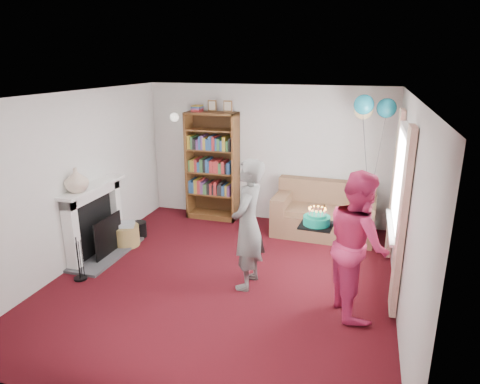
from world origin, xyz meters
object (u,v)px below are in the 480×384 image
(bookcase, at_px, (213,167))
(person_striped, at_px, (248,225))
(sofa, at_px, (324,215))
(birthday_cake, at_px, (317,221))
(person_magenta, at_px, (358,244))

(bookcase, relative_size, person_striped, 1.28)
(sofa, relative_size, birthday_cake, 4.46)
(person_magenta, bearing_deg, person_striped, 60.04)
(birthday_cake, bearing_deg, sofa, 92.80)
(sofa, height_order, person_magenta, person_magenta)
(sofa, height_order, person_striped, person_striped)
(sofa, bearing_deg, bookcase, 175.96)
(bookcase, distance_m, birthday_cake, 3.42)
(sofa, bearing_deg, person_magenta, -73.45)
(person_magenta, distance_m, birthday_cake, 0.54)
(bookcase, xyz_separation_m, sofa, (2.12, -0.23, -0.65))
(person_striped, height_order, birthday_cake, person_striped)
(person_striped, relative_size, person_magenta, 1.00)
(person_striped, bearing_deg, person_magenta, 84.46)
(sofa, height_order, birthday_cake, birthday_cake)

